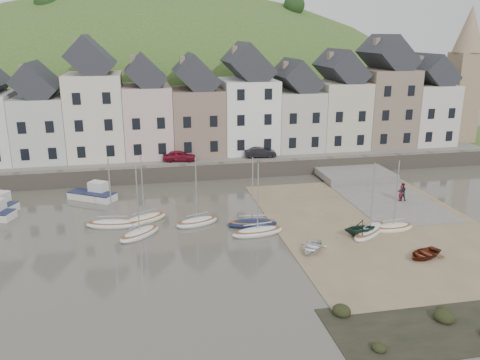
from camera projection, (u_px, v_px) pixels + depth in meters
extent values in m
plane|color=#464237|center=(254.00, 235.00, 41.17)|extent=(160.00, 160.00, 0.00)
cube|color=#3A5723|center=(204.00, 144.00, 71.03)|extent=(90.00, 30.00, 1.50)
cube|color=slate|center=(217.00, 158.00, 59.99)|extent=(70.00, 7.00, 0.10)
cube|color=slate|center=(221.00, 171.00, 56.89)|extent=(70.00, 1.20, 1.80)
cube|color=#796549|center=(377.00, 225.00, 43.23)|extent=(18.00, 26.00, 0.06)
cube|color=slate|center=(378.00, 194.00, 51.49)|extent=(8.00, 18.00, 0.12)
ellipsoid|color=#3A5723|center=(164.00, 206.00, 101.77)|extent=(134.40, 84.00, 84.00)
cylinder|color=#382619|center=(48.00, 19.00, 77.00)|extent=(0.50, 0.50, 3.00)
sphere|color=#213D19|center=(46.00, 2.00, 76.29)|extent=(3.60, 3.60, 3.60)
cylinder|color=#382619|center=(140.00, 20.00, 83.39)|extent=(0.50, 0.50, 3.00)
sphere|color=#213D19|center=(139.00, 4.00, 82.67)|extent=(3.60, 3.60, 3.60)
cylinder|color=#382619|center=(224.00, 20.00, 84.13)|extent=(0.50, 0.50, 3.00)
sphere|color=#213D19|center=(224.00, 5.00, 83.42)|extent=(3.60, 3.60, 3.60)
cylinder|color=#382619|center=(294.00, 20.00, 85.44)|extent=(0.50, 0.50, 3.00)
sphere|color=#213D19|center=(294.00, 5.00, 84.73)|extent=(3.60, 3.60, 3.60)
cube|color=beige|center=(43.00, 128.00, 58.46)|extent=(5.80, 8.00, 7.50)
cube|color=gray|center=(23.00, 71.00, 56.28)|extent=(0.60, 0.90, 1.40)
cube|color=beige|center=(96.00, 116.00, 59.26)|extent=(6.40, 8.00, 10.00)
cube|color=gray|center=(76.00, 45.00, 56.61)|extent=(0.60, 0.90, 1.40)
cube|color=beige|center=(148.00, 121.00, 60.61)|extent=(5.60, 8.00, 8.50)
cube|color=gray|center=(133.00, 61.00, 58.32)|extent=(0.60, 0.90, 1.40)
cube|color=#836B5A|center=(197.00, 121.00, 61.80)|extent=(6.20, 8.00, 8.00)
cube|color=gray|center=(182.00, 62.00, 59.47)|extent=(0.60, 0.90, 1.40)
cube|color=white|center=(247.00, 115.00, 62.86)|extent=(6.60, 8.00, 9.00)
cube|color=gray|center=(234.00, 52.00, 60.31)|extent=(0.60, 0.90, 1.40)
cube|color=beige|center=(295.00, 120.00, 64.25)|extent=(5.80, 8.00, 7.50)
cube|color=gray|center=(285.00, 67.00, 62.07)|extent=(0.60, 0.90, 1.40)
cube|color=beige|center=(338.00, 114.00, 65.22)|extent=(6.00, 8.00, 8.50)
cube|color=gray|center=(330.00, 57.00, 62.86)|extent=(0.60, 0.90, 1.40)
cube|color=gray|center=(383.00, 107.00, 66.18)|extent=(6.40, 8.00, 10.00)
cube|color=gray|center=(377.00, 43.00, 63.53)|extent=(0.60, 0.90, 1.40)
cube|color=silver|center=(424.00, 113.00, 67.62)|extent=(5.80, 8.00, 8.00)
cube|color=gray|center=(420.00, 61.00, 65.37)|extent=(0.60, 0.90, 1.40)
cube|color=#997F60|center=(462.00, 98.00, 68.06)|extent=(3.50, 3.50, 12.00)
cone|color=#997F60|center=(470.00, 29.00, 65.48)|extent=(4.00, 4.00, 6.00)
ellipsoid|color=silver|center=(113.00, 224.00, 42.88)|extent=(4.79, 2.24, 0.84)
ellipsoid|color=brown|center=(113.00, 222.00, 42.82)|extent=(4.40, 2.04, 0.20)
cylinder|color=#B2B5B7|center=(110.00, 190.00, 42.00)|extent=(0.10, 0.10, 5.60)
cylinder|color=#B2B5B7|center=(112.00, 216.00, 42.67)|extent=(2.51, 0.50, 0.08)
ellipsoid|color=silver|center=(140.00, 234.00, 40.84)|extent=(4.02, 3.85, 0.84)
ellipsoid|color=brown|center=(140.00, 232.00, 40.78)|extent=(3.69, 3.53, 0.20)
cylinder|color=#B2B5B7|center=(137.00, 198.00, 39.96)|extent=(0.10, 0.10, 5.60)
cylinder|color=#B2B5B7|center=(139.00, 226.00, 40.63)|extent=(1.71, 1.57, 0.08)
ellipsoid|color=beige|center=(144.00, 220.00, 43.99)|extent=(4.50, 3.47, 0.84)
ellipsoid|color=brown|center=(144.00, 217.00, 43.93)|extent=(4.13, 3.17, 0.20)
cylinder|color=#B2B5B7|center=(142.00, 186.00, 43.11)|extent=(0.10, 0.10, 5.60)
cylinder|color=#B2B5B7|center=(144.00, 212.00, 43.78)|extent=(2.10, 1.26, 0.08)
ellipsoid|color=silver|center=(197.00, 222.00, 43.35)|extent=(4.17, 2.69, 0.84)
ellipsoid|color=brown|center=(197.00, 220.00, 43.29)|extent=(3.83, 2.46, 0.20)
cylinder|color=#B2B5B7|center=(196.00, 189.00, 42.47)|extent=(0.10, 0.10, 5.60)
cylinder|color=#B2B5B7|center=(197.00, 214.00, 43.14)|extent=(2.05, 0.78, 0.08)
ellipsoid|color=silver|center=(258.00, 232.00, 41.21)|extent=(4.63, 2.12, 0.84)
ellipsoid|color=brown|center=(258.00, 230.00, 41.15)|extent=(4.26, 1.93, 0.20)
cylinder|color=#B2B5B7|center=(258.00, 197.00, 40.32)|extent=(0.10, 0.10, 5.60)
cylinder|color=#B2B5B7|center=(258.00, 224.00, 41.00)|extent=(2.44, 0.43, 0.08)
ellipsoid|color=#121B3B|center=(252.00, 224.00, 43.03)|extent=(4.43, 1.86, 0.84)
ellipsoid|color=brown|center=(252.00, 221.00, 42.97)|extent=(4.08, 1.69, 0.20)
cylinder|color=#B2B5B7|center=(253.00, 190.00, 42.14)|extent=(0.10, 0.10, 5.60)
cylinder|color=#B2B5B7|center=(252.00, 216.00, 42.82)|extent=(2.38, 0.28, 0.08)
ellipsoid|color=silver|center=(370.00, 232.00, 41.35)|extent=(4.73, 4.37, 0.84)
ellipsoid|color=brown|center=(370.00, 229.00, 41.28)|extent=(4.34, 4.01, 0.20)
cylinder|color=#B2B5B7|center=(372.00, 196.00, 40.46)|extent=(0.10, 0.10, 5.60)
cylinder|color=#B2B5B7|center=(370.00, 223.00, 41.13)|extent=(2.11, 1.84, 0.08)
ellipsoid|color=beige|center=(393.00, 228.00, 42.10)|extent=(3.77, 1.82, 0.84)
ellipsoid|color=brown|center=(393.00, 226.00, 42.04)|extent=(3.46, 1.65, 0.20)
cylinder|color=#B2B5B7|center=(396.00, 193.00, 41.21)|extent=(0.10, 0.10, 5.60)
cylinder|color=#B2B5B7|center=(394.00, 220.00, 41.89)|extent=(2.01, 0.26, 0.08)
cube|color=silver|center=(0.00, 197.00, 46.91)|extent=(1.92, 1.73, 1.00)
cube|color=silver|center=(92.00, 196.00, 49.79)|extent=(5.03, 4.07, 0.70)
cube|color=#121B3B|center=(92.00, 193.00, 49.68)|extent=(4.97, 4.06, 0.08)
cube|color=silver|center=(98.00, 187.00, 50.03)|extent=(2.09, 1.93, 1.00)
imported|color=white|center=(312.00, 247.00, 38.00)|extent=(3.27, 3.47, 0.58)
imported|color=#153124|center=(360.00, 228.00, 40.61)|extent=(2.82, 2.46, 1.44)
imported|color=maroon|center=(424.00, 253.00, 36.88)|extent=(3.58, 3.12, 0.62)
imported|color=maroon|center=(401.00, 193.00, 48.89)|extent=(0.66, 0.51, 1.62)
imported|color=black|center=(402.00, 192.00, 48.96)|extent=(1.05, 0.92, 1.81)
imported|color=maroon|center=(180.00, 156.00, 58.01)|extent=(4.01, 2.14, 1.30)
imported|color=black|center=(260.00, 152.00, 59.83)|extent=(3.88, 1.62, 1.25)
cube|color=black|center=(448.00, 324.00, 28.57)|extent=(14.00, 6.00, 0.05)
ellipsoid|color=black|center=(444.00, 317.00, 28.94)|extent=(1.17, 1.29, 0.76)
ellipsoid|color=black|center=(379.00, 348.00, 26.24)|extent=(0.77, 0.84, 0.50)
ellipsoid|color=black|center=(443.00, 310.00, 29.90)|extent=(0.61, 0.67, 0.39)
ellipsoid|color=black|center=(341.00, 311.00, 29.58)|extent=(1.10, 1.21, 0.72)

